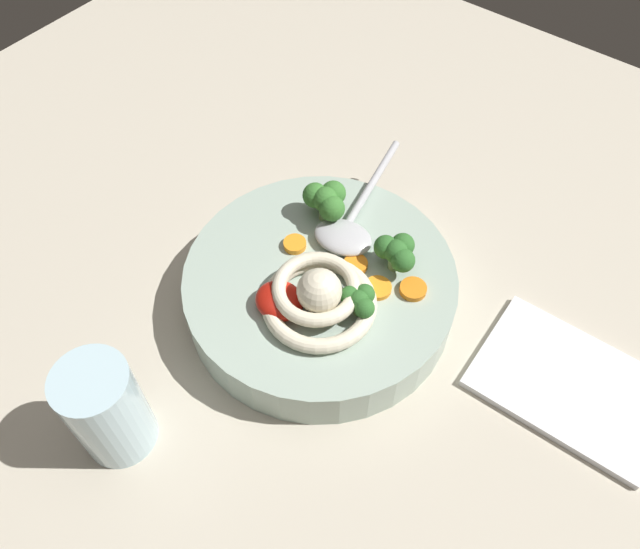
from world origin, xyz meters
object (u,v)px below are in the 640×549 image
(soup_spoon, at_px, (346,226))
(folded_napkin, at_px, (570,384))
(soup_bowl, at_px, (320,288))
(drinking_glass, at_px, (107,409))
(noodle_pile, at_px, (319,296))

(soup_spoon, height_order, folded_napkin, soup_spoon)
(soup_bowl, xyz_separation_m, folded_napkin, (-0.24, -0.07, -0.02))
(soup_spoon, relative_size, drinking_glass, 1.62)
(soup_bowl, distance_m, drinking_glass, 0.23)
(soup_bowl, height_order, folded_napkin, soup_bowl)
(folded_napkin, bearing_deg, drinking_glass, 44.36)
(soup_bowl, relative_size, noodle_pile, 2.27)
(soup_bowl, bearing_deg, drinking_glass, 76.64)
(soup_spoon, xyz_separation_m, drinking_glass, (0.04, 0.28, -0.00))
(noodle_pile, height_order, soup_spoon, noodle_pile)
(drinking_glass, bearing_deg, noodle_pile, -110.86)
(soup_spoon, xyz_separation_m, folded_napkin, (-0.26, -0.01, -0.05))
(soup_spoon, bearing_deg, soup_bowl, 180.00)
(soup_spoon, distance_m, drinking_glass, 0.28)
(soup_bowl, distance_m, folded_napkin, 0.25)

